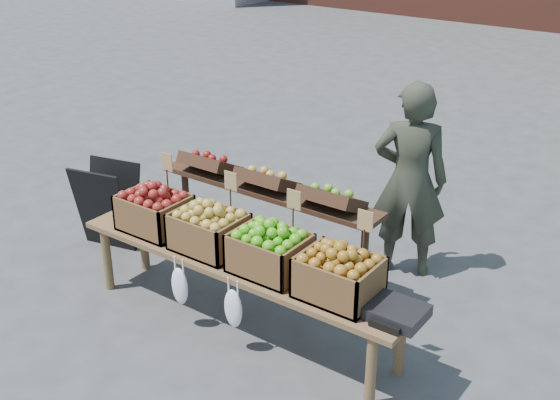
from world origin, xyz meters
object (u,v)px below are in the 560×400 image
Objects in this scene: crate_golden_apples at (155,212)px; weighing_scale at (397,312)px; display_bench at (240,294)px; chalkboard_sign at (108,206)px; vendor at (410,181)px; crate_green_apples at (339,277)px; crate_russet_pears at (209,232)px; crate_red_apples at (270,253)px; back_table at (268,219)px.

weighing_scale is (2.08, 0.00, -0.10)m from crate_golden_apples.
display_bench is 5.40× the size of crate_golden_apples.
chalkboard_sign is 2.32× the size of weighing_scale.
vendor is 1.62m from weighing_scale.
crate_green_apples is (2.58, -0.31, 0.31)m from chalkboard_sign.
display_bench is 5.40× the size of crate_russet_pears.
crate_red_apples is at bearing 180.00° from weighing_scale.
back_table reaches higher than display_bench.
vendor is at bearing 40.46° from back_table.
crate_green_apples reaches higher than display_bench.
back_table is at bearing 127.83° from crate_red_apples.
vendor reaches higher than crate_green_apples.
crate_red_apples is at bearing 0.00° from display_bench.
crate_russet_pears is (0.01, -0.72, 0.19)m from back_table.
vendor is 2.04m from crate_golden_apples.
back_table reaches higher than crate_golden_apples.
crate_golden_apples is at bearing 180.00° from display_bench.
back_table is 6.18× the size of weighing_scale.
crate_russet_pears is (0.55, 0.00, 0.00)m from crate_golden_apples.
vendor reaches higher than weighing_scale.
display_bench is 0.93m from crate_golden_apples.
crate_golden_apples and crate_red_apples have the same top height.
chalkboard_sign reaches higher than display_bench.
crate_red_apples is at bearing -52.17° from back_table.
vendor is 1.19m from back_table.
vendor reaches higher than crate_golden_apples.
display_bench is (1.76, -0.31, -0.11)m from chalkboard_sign.
vendor reaches higher than display_bench.
vendor is at bearing 114.10° from weighing_scale.
back_table is (-0.88, -0.75, -0.30)m from vendor.
crate_russet_pears is (-0.87, -1.47, -0.11)m from vendor.
crate_golden_apples is at bearing 180.00° from weighing_scale.
weighing_scale is at bearing 0.00° from display_bench.
back_table is 0.74m from crate_russet_pears.
chalkboard_sign is at bearing 2.90° from vendor.
back_table is at bearing 154.86° from weighing_scale.
vendor is 1.49m from crate_green_apples.
vendor is 1.67m from display_bench.
vendor is 2.08× the size of chalkboard_sign.
display_bench is 0.51m from crate_red_apples.
crate_red_apples reaches higher than display_bench.
vendor is 4.85× the size of weighing_scale.
back_table is 1.34m from crate_green_apples.
display_bench is 1.29m from weighing_scale.
vendor is 0.61× the size of display_bench.
crate_red_apples is (2.03, -0.31, 0.31)m from chalkboard_sign.
back_table is 4.20× the size of crate_golden_apples.
crate_golden_apples is 0.55m from crate_russet_pears.
crate_green_apples is at bearing 0.00° from crate_red_apples.
vendor is 0.78× the size of back_table.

